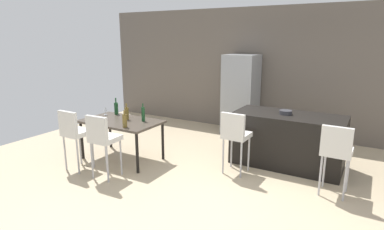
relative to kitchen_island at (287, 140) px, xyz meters
name	(u,v)px	position (x,y,z in m)	size (l,w,h in m)	color
ground_plane	(244,179)	(-0.43, -0.94, -0.46)	(10.00, 10.00, 0.00)	#C6B28E
back_wall	(292,72)	(-0.43, 1.85, 0.99)	(10.00, 0.12, 2.90)	#665B51
kitchen_island	(287,140)	(0.00, 0.00, 0.00)	(1.86, 0.88, 0.92)	black
bar_chair_left	(235,133)	(-0.65, -0.82, 0.24)	(0.41, 0.41, 1.05)	silver
bar_chair_middle	(336,149)	(0.86, -0.82, 0.24)	(0.41, 0.41, 1.05)	silver
dining_table	(121,124)	(-2.71, -1.25, 0.21)	(1.44, 0.85, 0.74)	#4C4238
dining_chair_near	(74,131)	(-3.03, -2.04, 0.24)	(0.40, 0.40, 1.05)	silver
dining_chair_far	(102,137)	(-2.38, -2.04, 0.24)	(0.42, 0.42, 1.05)	silver
wine_bottle_left	(143,114)	(-2.33, -1.08, 0.41)	(0.06, 0.06, 0.33)	#194723
wine_bottle_near	(116,108)	(-3.12, -0.93, 0.40)	(0.08, 0.08, 0.33)	#194723
wine_bottle_end	(127,113)	(-2.66, -1.16, 0.40)	(0.07, 0.07, 0.31)	brown
wine_bottle_inner	(125,121)	(-2.35, -1.55, 0.40)	(0.08, 0.08, 0.29)	brown
wine_glass_middle	(105,109)	(-3.28, -1.07, 0.40)	(0.07, 0.07, 0.17)	silver
refrigerator	(241,95)	(-1.46, 1.41, 0.46)	(0.72, 0.68, 1.84)	#939699
fruit_bowl	(286,112)	(-0.06, -0.02, 0.50)	(0.21, 0.21, 0.07)	#333338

